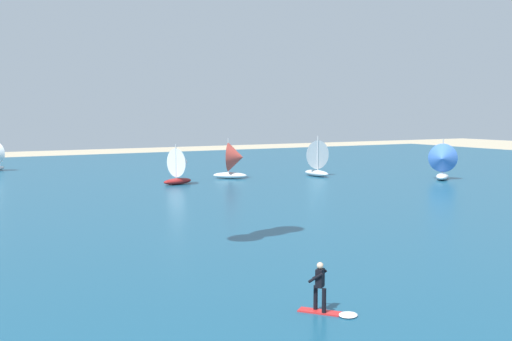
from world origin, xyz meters
name	(u,v)px	position (x,y,z in m)	size (l,w,h in m)	color
ocean	(49,196)	(0.00, 50.76, 0.05)	(160.00, 90.00, 0.10)	navy
kitesurfer	(325,295)	(1.92, 16.71, 0.70)	(1.64, 1.89, 1.67)	red
sailboat_mid_left	(181,166)	(12.00, 52.89, 1.77)	(3.24, 2.86, 3.64)	maroon
sailboat_leading	(314,158)	(26.49, 52.99, 1.97)	(2.98, 3.51, 4.08)	silver
sailboat_near_shore	(442,162)	(34.88, 43.71, 1.88)	(3.47, 3.35, 3.88)	white
sailboat_outermost	(235,160)	(18.30, 54.54, 1.90)	(3.52, 3.35, 3.92)	white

